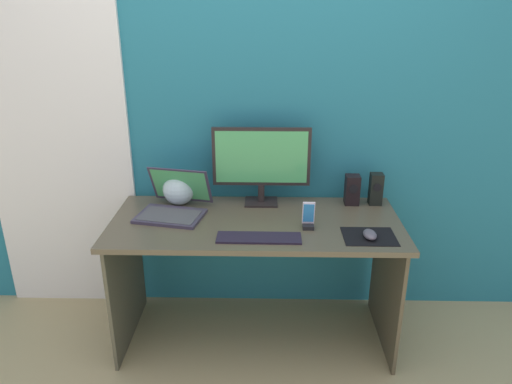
{
  "coord_description": "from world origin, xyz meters",
  "views": [
    {
      "loc": [
        0.05,
        -2.23,
        1.75
      ],
      "look_at": [
        0.0,
        -0.02,
        0.88
      ],
      "focal_mm": 33.67,
      "sensor_mm": 36.0,
      "label": 1
    }
  ],
  "objects_px": {
    "speaker_near_monitor": "(352,190)",
    "fishbowl": "(179,189)",
    "mouse": "(370,235)",
    "monitor": "(261,161)",
    "phone_in_dock": "(308,219)",
    "laptop": "(174,205)",
    "speaker_right": "(376,189)",
    "keyboard_external": "(259,238)"
  },
  "relations": [
    {
      "from": "speaker_near_monitor",
      "to": "fishbowl",
      "type": "distance_m",
      "value": 0.95
    },
    {
      "from": "fishbowl",
      "to": "mouse",
      "type": "distance_m",
      "value": 1.06
    },
    {
      "from": "monitor",
      "to": "phone_in_dock",
      "type": "bearing_deg",
      "value": -52.8
    },
    {
      "from": "monitor",
      "to": "laptop",
      "type": "xyz_separation_m",
      "value": [
        -0.46,
        -0.15,
        -0.2
      ]
    },
    {
      "from": "laptop",
      "to": "speaker_near_monitor",
      "type": "bearing_deg",
      "value": 9.04
    },
    {
      "from": "mouse",
      "to": "speaker_near_monitor",
      "type": "bearing_deg",
      "value": 89.18
    },
    {
      "from": "mouse",
      "to": "monitor",
      "type": "bearing_deg",
      "value": 137.58
    },
    {
      "from": "phone_in_dock",
      "to": "laptop",
      "type": "bearing_deg",
      "value": 167.01
    },
    {
      "from": "speaker_near_monitor",
      "to": "mouse",
      "type": "distance_m",
      "value": 0.43
    },
    {
      "from": "monitor",
      "to": "mouse",
      "type": "bearing_deg",
      "value": -39.06
    },
    {
      "from": "monitor",
      "to": "mouse",
      "type": "relative_size",
      "value": 5.28
    },
    {
      "from": "speaker_right",
      "to": "phone_in_dock",
      "type": "bearing_deg",
      "value": -141.45
    },
    {
      "from": "laptop",
      "to": "fishbowl",
      "type": "relative_size",
      "value": 2.22
    },
    {
      "from": "speaker_near_monitor",
      "to": "phone_in_dock",
      "type": "height_order",
      "value": "speaker_near_monitor"
    },
    {
      "from": "speaker_right",
      "to": "speaker_near_monitor",
      "type": "bearing_deg",
      "value": -179.97
    },
    {
      "from": "keyboard_external",
      "to": "phone_in_dock",
      "type": "xyz_separation_m",
      "value": [
        0.24,
        0.12,
        0.04
      ]
    },
    {
      "from": "monitor",
      "to": "phone_in_dock",
      "type": "xyz_separation_m",
      "value": [
        0.24,
        -0.31,
        -0.19
      ]
    },
    {
      "from": "monitor",
      "to": "mouse",
      "type": "distance_m",
      "value": 0.7
    },
    {
      "from": "fishbowl",
      "to": "monitor",
      "type": "bearing_deg",
      "value": 1.59
    },
    {
      "from": "speaker_near_monitor",
      "to": "laptop",
      "type": "distance_m",
      "value": 0.97
    },
    {
      "from": "monitor",
      "to": "speaker_near_monitor",
      "type": "distance_m",
      "value": 0.52
    },
    {
      "from": "keyboard_external",
      "to": "speaker_right",
      "type": "bearing_deg",
      "value": 34.98
    },
    {
      "from": "speaker_near_monitor",
      "to": "mouse",
      "type": "height_order",
      "value": "speaker_near_monitor"
    },
    {
      "from": "fishbowl",
      "to": "keyboard_external",
      "type": "distance_m",
      "value": 0.62
    },
    {
      "from": "speaker_near_monitor",
      "to": "fishbowl",
      "type": "height_order",
      "value": "fishbowl"
    },
    {
      "from": "monitor",
      "to": "speaker_right",
      "type": "distance_m",
      "value": 0.65
    },
    {
      "from": "speaker_near_monitor",
      "to": "keyboard_external",
      "type": "height_order",
      "value": "speaker_near_monitor"
    },
    {
      "from": "monitor",
      "to": "phone_in_dock",
      "type": "height_order",
      "value": "monitor"
    },
    {
      "from": "laptop",
      "to": "phone_in_dock",
      "type": "xyz_separation_m",
      "value": [
        0.69,
        -0.16,
        0.0
      ]
    },
    {
      "from": "laptop",
      "to": "fishbowl",
      "type": "distance_m",
      "value": 0.14
    },
    {
      "from": "monitor",
      "to": "speaker_near_monitor",
      "type": "bearing_deg",
      "value": 0.23
    },
    {
      "from": "speaker_near_monitor",
      "to": "mouse",
      "type": "xyz_separation_m",
      "value": [
        0.02,
        -0.42,
        -0.06
      ]
    },
    {
      "from": "speaker_right",
      "to": "phone_in_dock",
      "type": "relative_size",
      "value": 1.27
    },
    {
      "from": "laptop",
      "to": "phone_in_dock",
      "type": "height_order",
      "value": "laptop"
    },
    {
      "from": "phone_in_dock",
      "to": "speaker_near_monitor",
      "type": "bearing_deg",
      "value": 49.88
    },
    {
      "from": "monitor",
      "to": "keyboard_external",
      "type": "distance_m",
      "value": 0.5
    },
    {
      "from": "speaker_near_monitor",
      "to": "laptop",
      "type": "height_order",
      "value": "laptop"
    },
    {
      "from": "speaker_right",
      "to": "phone_in_dock",
      "type": "distance_m",
      "value": 0.5
    },
    {
      "from": "speaker_right",
      "to": "keyboard_external",
      "type": "xyz_separation_m",
      "value": [
        -0.63,
        -0.44,
        -0.08
      ]
    },
    {
      "from": "monitor",
      "to": "speaker_right",
      "type": "relative_size",
      "value": 2.98
    },
    {
      "from": "speaker_near_monitor",
      "to": "speaker_right",
      "type": "bearing_deg",
      "value": 0.03
    },
    {
      "from": "speaker_near_monitor",
      "to": "mouse",
      "type": "relative_size",
      "value": 1.66
    }
  ]
}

